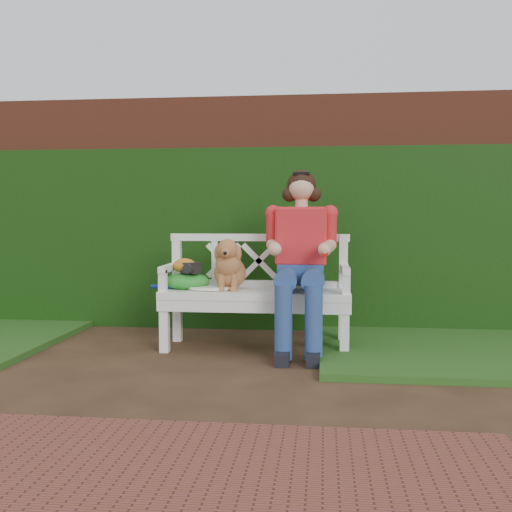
# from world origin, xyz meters

# --- Properties ---
(ground) EXTENTS (60.00, 60.00, 0.00)m
(ground) POSITION_xyz_m (0.00, 0.00, 0.00)
(ground) COLOR #362115
(brick_wall) EXTENTS (10.00, 0.30, 2.20)m
(brick_wall) POSITION_xyz_m (0.00, 1.90, 1.10)
(brick_wall) COLOR brown
(brick_wall) RESTS_ON ground
(ivy_hedge) EXTENTS (10.00, 0.18, 1.70)m
(ivy_hedge) POSITION_xyz_m (0.00, 1.68, 0.85)
(ivy_hedge) COLOR #18400C
(ivy_hedge) RESTS_ON ground
(grass_right) EXTENTS (2.60, 2.00, 0.05)m
(grass_right) POSITION_xyz_m (2.40, 0.90, 0.03)
(grass_right) COLOR black
(grass_right) RESTS_ON ground
(brick_paving) EXTENTS (4.00, 1.20, 0.03)m
(brick_paving) POSITION_xyz_m (0.00, -1.60, 0.01)
(brick_paving) COLOR brown
(brick_paving) RESTS_ON ground
(garden_bench) EXTENTS (1.61, 0.70, 0.48)m
(garden_bench) POSITION_xyz_m (0.58, 0.82, 0.24)
(garden_bench) COLOR white
(garden_bench) RESTS_ON ground
(seated_woman) EXTENTS (0.81, 0.94, 1.42)m
(seated_woman) POSITION_xyz_m (0.94, 0.80, 0.71)
(seated_woman) COLOR #E75155
(seated_woman) RESTS_ON ground
(dog) EXTENTS (0.41, 0.46, 0.42)m
(dog) POSITION_xyz_m (0.37, 0.80, 0.69)
(dog) COLOR brown
(dog) RESTS_ON garden_bench
(tennis_racket) EXTENTS (0.75, 0.43, 0.03)m
(tennis_racket) POSITION_xyz_m (0.19, 0.78, 0.50)
(tennis_racket) COLOR white
(tennis_racket) RESTS_ON garden_bench
(green_bag) EXTENTS (0.42, 0.35, 0.13)m
(green_bag) POSITION_xyz_m (0.01, 0.80, 0.54)
(green_bag) COLOR #2F7C26
(green_bag) RESTS_ON garden_bench
(camera_item) EXTENTS (0.16, 0.14, 0.09)m
(camera_item) POSITION_xyz_m (0.06, 0.78, 0.65)
(camera_item) COLOR black
(camera_item) RESTS_ON green_bag
(baseball_glove) EXTENTS (0.22, 0.18, 0.12)m
(baseball_glove) POSITION_xyz_m (-0.00, 0.81, 0.67)
(baseball_glove) COLOR orange
(baseball_glove) RESTS_ON green_bag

